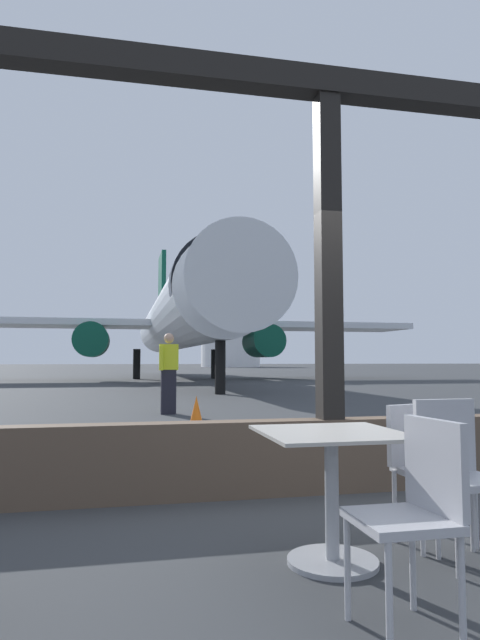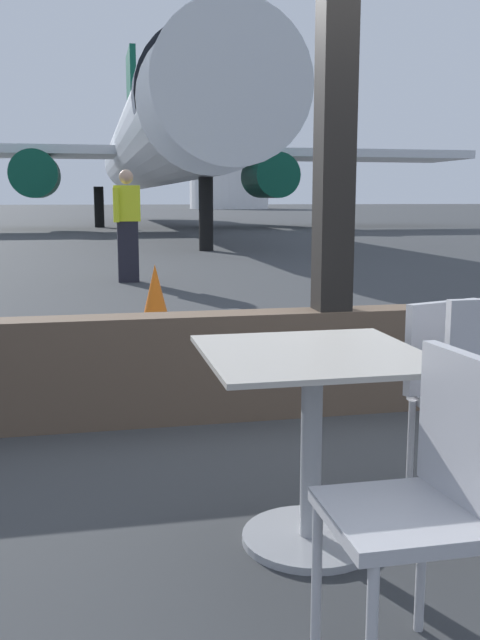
{
  "view_description": "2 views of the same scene",
  "coord_description": "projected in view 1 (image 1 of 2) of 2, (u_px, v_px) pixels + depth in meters",
  "views": [
    {
      "loc": [
        -1.82,
        -4.63,
        1.16
      ],
      "look_at": [
        1.73,
        11.85,
        2.4
      ],
      "focal_mm": 30.62,
      "sensor_mm": 36.0,
      "label": 1
    },
    {
      "loc": [
        -1.42,
        -4.07,
        1.3
      ],
      "look_at": [
        -0.74,
        -0.82,
        0.74
      ],
      "focal_mm": 40.04,
      "sensor_mm": 36.0,
      "label": 2
    }
  ],
  "objects": [
    {
      "name": "airplane",
      "position": [
        180.0,
        319.0,
        31.95
      ],
      "size": [
        28.76,
        34.62,
        10.31
      ],
      "color": "silver",
      "rests_on": "ground"
    },
    {
      "name": "ground_plane",
      "position": [
        145.0,
        374.0,
        43.81
      ],
      "size": [
        220.0,
        220.0,
        0.0
      ],
      "primitive_type": "plane",
      "color": "#383A3D"
    },
    {
      "name": "traffic_cone",
      "position": [
        196.0,
        421.0,
        7.61
      ],
      "size": [
        0.36,
        0.36,
        0.66
      ],
      "color": "orange",
      "rests_on": "ground"
    },
    {
      "name": "cafe_chair_aisle_left",
      "position": [
        455.0,
        464.0,
        3.23
      ],
      "size": [
        0.4,
        0.4,
        0.92
      ],
      "color": "#B2B2B7",
      "rests_on": "ground"
    },
    {
      "name": "fuel_storage_tank",
      "position": [
        231.0,
        349.0,
        92.38
      ],
      "size": [
        9.97,
        9.97,
        6.16
      ],
      "primitive_type": "cylinder",
      "color": "white",
      "rests_on": "ground"
    },
    {
      "name": "window_frame",
      "position": [
        329.0,
        336.0,
        4.91
      ],
      "size": [
        7.24,
        0.24,
        3.85
      ],
      "color": "brown",
      "rests_on": "ground"
    },
    {
      "name": "ground_crew_worker",
      "position": [
        169.0,
        372.0,
        11.76
      ],
      "size": [
        0.43,
        0.42,
        1.74
      ],
      "color": "black",
      "rests_on": "ground"
    },
    {
      "name": "cafe_chair_window_right",
      "position": [
        416.0,
        502.0,
        2.39
      ],
      "size": [
        0.42,
        0.42,
        0.9
      ],
      "color": "#B2B2B7",
      "rests_on": "ground"
    },
    {
      "name": "cafe_chair_window_left",
      "position": [
        423.0,
        459.0,
        3.52
      ],
      "size": [
        0.48,
        0.48,
        0.87
      ],
      "color": "#B2B2B7",
      "rests_on": "ground"
    },
    {
      "name": "dining_table",
      "position": [
        332.0,
        486.0,
        3.14
      ],
      "size": [
        0.8,
        0.8,
        0.75
      ],
      "color": "#ADA89E",
      "rests_on": "ground"
    }
  ]
}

